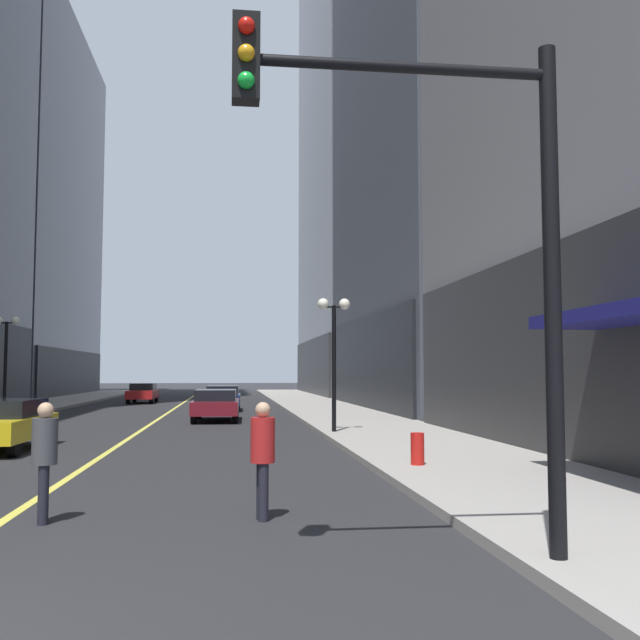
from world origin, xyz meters
TOP-DOWN VIEW (x-y plane):
  - ground_plane at (0.00, 35.00)m, footprint 200.00×200.00m
  - sidewalk_left at (-8.25, 35.00)m, footprint 4.50×78.00m
  - sidewalk_right at (8.25, 35.00)m, footprint 4.50×78.00m
  - lane_centre_stripe at (0.00, 35.00)m, footprint 0.16×70.00m
  - building_right_far at (15.67, 60.00)m, footprint 10.54×26.00m
  - storefront_awning_right at (9.69, 5.99)m, footprint 1.60×4.81m
  - car_yellow at (-2.79, 14.75)m, footprint 1.84×4.37m
  - car_maroon at (2.52, 25.58)m, footprint 1.97×4.62m
  - car_navy at (2.72, 34.03)m, footprint 1.94×4.49m
  - car_red at (-2.65, 44.09)m, footprint 1.72×4.48m
  - pedestrian_in_red_jacket at (3.53, 5.05)m, footprint 0.38×0.38m
  - pedestrian_with_orange_bag at (0.58, 5.19)m, footprint 0.41×0.41m
  - traffic_light_near_right at (5.35, 2.02)m, footprint 3.43×0.35m
  - street_lamp_left_far at (-6.40, 26.97)m, footprint 1.06×0.36m
  - street_lamp_right_mid at (6.40, 17.86)m, footprint 1.06×0.36m
  - fire_hydrant_right at (6.90, 9.43)m, footprint 0.28×0.28m

SIDE VIEW (x-z plane):
  - ground_plane at x=0.00m, z-range 0.00..0.00m
  - lane_centre_stripe at x=0.00m, z-range 0.00..0.01m
  - sidewalk_left at x=-8.25m, z-range 0.00..0.15m
  - sidewalk_right at x=8.25m, z-range 0.00..0.15m
  - fire_hydrant_right at x=6.90m, z-range 0.00..0.80m
  - car_red at x=-2.65m, z-range 0.06..1.38m
  - car_yellow at x=-2.79m, z-range 0.06..1.38m
  - car_navy at x=2.72m, z-range 0.06..1.38m
  - car_maroon at x=2.52m, z-range 0.06..1.38m
  - pedestrian_in_red_jacket at x=3.53m, z-range 0.13..1.75m
  - pedestrian_with_orange_bag at x=0.58m, z-range 0.13..1.76m
  - storefront_awning_right at x=9.69m, z-range 1.42..4.54m
  - street_lamp_left_far at x=-6.40m, z-range 1.04..5.47m
  - street_lamp_right_mid at x=6.40m, z-range 1.04..5.47m
  - traffic_light_near_right at x=5.35m, z-range 0.92..6.57m
  - building_right_far at x=15.67m, z-range -0.10..50.96m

